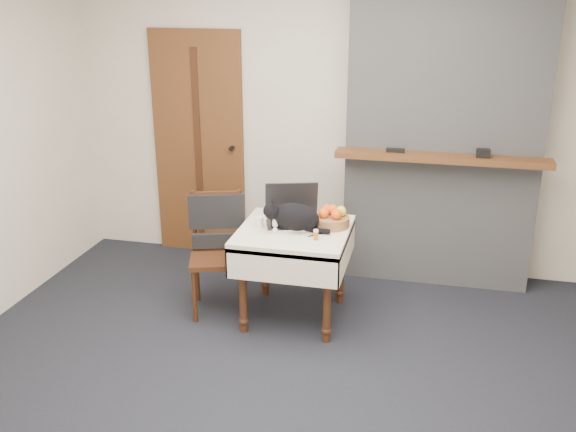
# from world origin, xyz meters

# --- Properties ---
(ground) EXTENTS (4.50, 4.50, 0.00)m
(ground) POSITION_xyz_m (0.00, 0.00, 0.00)
(ground) COLOR black
(ground) RESTS_ON ground
(room_shell) EXTENTS (4.52, 4.01, 2.61)m
(room_shell) POSITION_xyz_m (0.00, 0.46, 1.76)
(room_shell) COLOR beige
(room_shell) RESTS_ON ground
(door) EXTENTS (0.82, 0.10, 2.00)m
(door) POSITION_xyz_m (-1.20, 1.97, 1.00)
(door) COLOR brown
(door) RESTS_ON ground
(chimney) EXTENTS (1.62, 0.48, 2.60)m
(chimney) POSITION_xyz_m (0.90, 1.85, 1.30)
(chimney) COLOR gray
(chimney) RESTS_ON ground
(side_table) EXTENTS (0.78, 0.78, 0.70)m
(side_table) POSITION_xyz_m (-0.09, 0.90, 0.59)
(side_table) COLOR #3E1E11
(side_table) RESTS_ON ground
(laptop) EXTENTS (0.47, 0.43, 0.29)m
(laptop) POSITION_xyz_m (-0.13, 1.01, 0.77)
(laptop) COLOR #B7B7BC
(laptop) RESTS_ON side_table
(cat) EXTENTS (0.49, 0.27, 0.23)m
(cat) POSITION_xyz_m (-0.08, 0.87, 0.80)
(cat) COLOR black
(cat) RESTS_ON side_table
(cream_jar) EXTENTS (0.07, 0.07, 0.07)m
(cream_jar) POSITION_xyz_m (-0.35, 0.89, 0.74)
(cream_jar) COLOR white
(cream_jar) RESTS_ON side_table
(pill_bottle) EXTENTS (0.04, 0.04, 0.07)m
(pill_bottle) POSITION_xyz_m (0.10, 0.74, 0.74)
(pill_bottle) COLOR #AA5F14
(pill_bottle) RESTS_ON side_table
(fruit_basket) EXTENTS (0.26, 0.26, 0.15)m
(fruit_basket) POSITION_xyz_m (0.16, 1.02, 0.76)
(fruit_basket) COLOR #8F5F39
(fruit_basket) RESTS_ON side_table
(desk_clutter) EXTENTS (0.13, 0.08, 0.01)m
(desk_clutter) POSITION_xyz_m (0.12, 0.91, 0.70)
(desk_clutter) COLOR black
(desk_clutter) RESTS_ON side_table
(chair) EXTENTS (0.51, 0.50, 0.90)m
(chair) POSITION_xyz_m (-0.69, 0.96, 0.58)
(chair) COLOR #3E1E11
(chair) RESTS_ON ground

